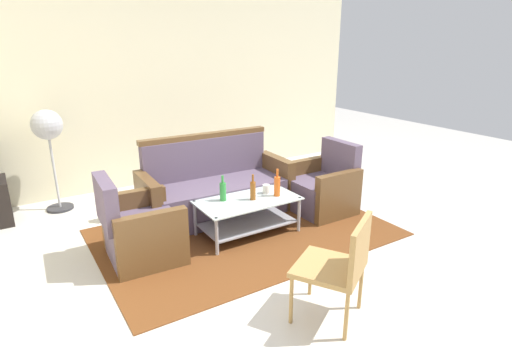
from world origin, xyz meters
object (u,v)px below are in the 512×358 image
at_px(armchair_right, 322,189).
at_px(wicker_chair, 341,262).
at_px(coffee_table, 247,211).
at_px(bottle_orange, 277,186).
at_px(pedestal_fan, 48,131).
at_px(couch, 216,190).
at_px(bottle_brown, 253,190).
at_px(bottle_green, 223,191).
at_px(armchair_left, 140,231).
at_px(cup, 266,189).

xyz_separation_m(armchair_right, wicker_chair, (-1.31, -1.71, 0.21)).
bearing_deg(armchair_right, coffee_table, 93.89).
relative_size(bottle_orange, pedestal_fan, 0.24).
relative_size(couch, armchair_right, 2.14).
bearing_deg(bottle_brown, bottle_green, 152.56).
bearing_deg(couch, armchair_left, 28.67).
xyz_separation_m(bottle_brown, bottle_orange, (0.29, -0.04, 0.01)).
distance_m(armchair_right, bottle_green, 1.39).
bearing_deg(bottle_orange, armchair_right, 11.21).
height_order(armchair_left, bottle_brown, armchair_left).
distance_m(couch, armchair_right, 1.32).
bearing_deg(bottle_orange, bottle_brown, 171.28).
distance_m(bottle_green, wicker_chair, 1.75).
xyz_separation_m(couch, armchair_right, (1.18, -0.59, -0.03)).
xyz_separation_m(coffee_table, cup, (0.28, 0.05, 0.19)).
xyz_separation_m(armchair_right, bottle_orange, (-0.80, -0.16, 0.24)).
bearing_deg(bottle_orange, cup, 113.86).
bearing_deg(armchair_left, pedestal_fan, -161.38).
bearing_deg(coffee_table, bottle_green, 154.73).
distance_m(coffee_table, pedestal_fan, 2.61).
bearing_deg(armchair_left, bottle_brown, 86.37).
relative_size(bottle_green, pedestal_fan, 0.22).
xyz_separation_m(bottle_orange, pedestal_fan, (-1.99, 1.96, 0.49)).
bearing_deg(wicker_chair, cup, 44.16).
relative_size(armchair_right, bottle_brown, 2.99).
bearing_deg(cup, bottle_orange, -66.14).
bearing_deg(cup, pedestal_fan, 136.63).
relative_size(armchair_right, coffee_table, 0.77).
xyz_separation_m(armchair_left, coffee_table, (1.16, -0.10, -0.02)).
height_order(armchair_left, bottle_orange, armchair_left).
distance_m(cup, pedestal_fan, 2.72).
height_order(bottle_brown, cup, bottle_brown).
relative_size(cup, pedestal_fan, 0.08).
xyz_separation_m(couch, armchair_left, (-1.11, -0.57, -0.03)).
bearing_deg(couch, bottle_green, 72.80).
relative_size(couch, pedestal_fan, 1.43).
height_order(coffee_table, pedestal_fan, pedestal_fan).
distance_m(bottle_orange, pedestal_fan, 2.83).
bearing_deg(bottle_brown, wicker_chair, -97.92).
bearing_deg(bottle_green, pedestal_fan, 128.83).
bearing_deg(bottle_orange, bottle_green, 161.43).
xyz_separation_m(pedestal_fan, wicker_chair, (1.48, -3.51, -0.52)).
bearing_deg(armchair_right, cup, 91.85).
xyz_separation_m(armchair_right, bottle_brown, (-1.09, -0.12, 0.23)).
bearing_deg(wicker_chair, bottle_green, 61.18).
bearing_deg(armchair_right, couch, 63.33).
bearing_deg(bottle_brown, cup, 20.71).
height_order(armchair_left, coffee_table, armchair_left).
relative_size(bottle_orange, wicker_chair, 0.37).
bearing_deg(coffee_table, armchair_left, 174.95).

